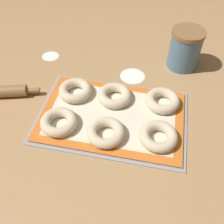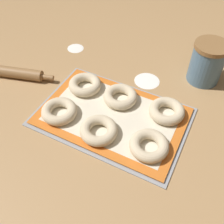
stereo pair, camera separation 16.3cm
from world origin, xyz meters
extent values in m
plane|color=#A87F51|center=(0.00, 0.00, 0.00)|extent=(2.80, 2.80, 0.00)
cube|color=#93969B|center=(-0.01, 0.00, 0.00)|extent=(0.52, 0.35, 0.01)
cube|color=orange|center=(-0.01, 0.00, 0.01)|extent=(0.50, 0.33, 0.00)
cube|color=beige|center=(-0.01, 0.00, 0.01)|extent=(0.44, 0.27, 0.00)
torus|color=beige|center=(-0.17, -0.08, 0.03)|extent=(0.13, 0.13, 0.04)
torus|color=beige|center=(-0.01, -0.09, 0.03)|extent=(0.13, 0.13, 0.04)
torus|color=beige|center=(0.16, -0.07, 0.03)|extent=(0.13, 0.13, 0.04)
torus|color=beige|center=(-0.17, 0.08, 0.03)|extent=(0.13, 0.13, 0.04)
torus|color=beige|center=(-0.02, 0.08, 0.03)|extent=(0.13, 0.13, 0.04)
torus|color=beige|center=(0.16, 0.09, 0.03)|extent=(0.13, 0.13, 0.04)
cylinder|color=slate|center=(0.22, 0.35, 0.07)|extent=(0.13, 0.13, 0.15)
cylinder|color=olive|center=(0.22, 0.35, 0.16)|extent=(0.13, 0.13, 0.02)
cylinder|color=olive|center=(-0.51, 0.00, 0.02)|extent=(0.34, 0.14, 0.04)
cylinder|color=olive|center=(-0.32, 0.05, 0.02)|extent=(0.05, 0.03, 0.02)
ellipsoid|color=white|center=(0.03, 0.24, 0.00)|extent=(0.10, 0.10, 0.00)
ellipsoid|color=white|center=(-0.35, 0.30, 0.00)|extent=(0.08, 0.07, 0.00)
camera|label=1|loc=(0.11, -0.60, 0.71)|focal=42.00mm
camera|label=2|loc=(0.27, -0.54, 0.71)|focal=42.00mm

